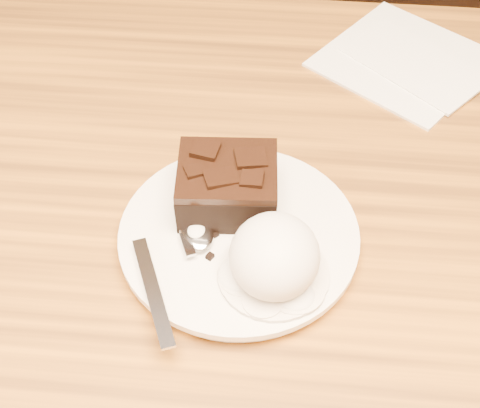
# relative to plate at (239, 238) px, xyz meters

# --- Properties ---
(plate) EXTENTS (0.20, 0.20, 0.02)m
(plate) POSITION_rel_plate_xyz_m (0.00, 0.00, 0.00)
(plate) COLOR white
(plate) RESTS_ON dining_table
(brownie) EXTENTS (0.09, 0.08, 0.04)m
(brownie) POSITION_rel_plate_xyz_m (-0.01, 0.03, 0.03)
(brownie) COLOR black
(brownie) RESTS_ON plate
(ice_cream_scoop) EXTENTS (0.07, 0.07, 0.06)m
(ice_cream_scoop) POSITION_rel_plate_xyz_m (0.03, -0.04, 0.03)
(ice_cream_scoop) COLOR white
(ice_cream_scoop) RESTS_ON plate
(melt_puddle) EXTENTS (0.09, 0.09, 0.00)m
(melt_puddle) POSITION_rel_plate_xyz_m (0.03, -0.04, 0.01)
(melt_puddle) COLOR silver
(melt_puddle) RESTS_ON plate
(spoon) EXTENTS (0.09, 0.15, 0.01)m
(spoon) POSITION_rel_plate_xyz_m (-0.03, -0.01, 0.01)
(spoon) COLOR silver
(spoon) RESTS_ON plate
(napkin) EXTENTS (0.22, 0.22, 0.01)m
(napkin) POSITION_rel_plate_xyz_m (0.15, 0.26, -0.01)
(napkin) COLOR white
(napkin) RESTS_ON dining_table
(crumb_a) EXTENTS (0.01, 0.01, 0.00)m
(crumb_a) POSITION_rel_plate_xyz_m (-0.02, -0.03, 0.01)
(crumb_a) COLOR black
(crumb_a) RESTS_ON plate
(crumb_b) EXTENTS (0.01, 0.01, 0.00)m
(crumb_b) POSITION_rel_plate_xyz_m (-0.02, -0.01, 0.01)
(crumb_b) COLOR black
(crumb_b) RESTS_ON plate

